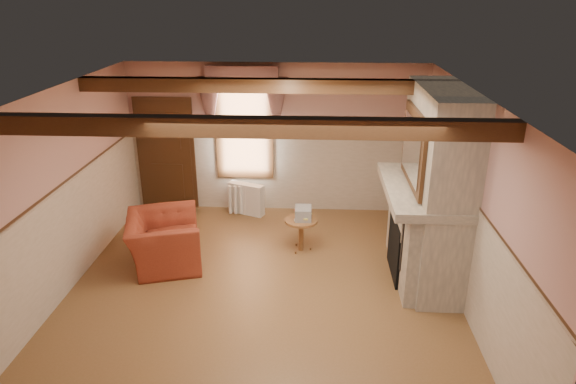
# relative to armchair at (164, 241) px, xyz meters

# --- Properties ---
(floor) EXTENTS (5.50, 6.00, 0.01)m
(floor) POSITION_rel_armchair_xyz_m (1.58, -0.71, -0.39)
(floor) COLOR brown
(floor) RESTS_ON ground
(ceiling) EXTENTS (5.50, 6.00, 0.01)m
(ceiling) POSITION_rel_armchair_xyz_m (1.58, -0.71, 2.41)
(ceiling) COLOR silver
(ceiling) RESTS_ON wall_back
(wall_back) EXTENTS (5.50, 0.02, 2.80)m
(wall_back) POSITION_rel_armchair_xyz_m (1.58, 2.29, 1.01)
(wall_back) COLOR tan
(wall_back) RESTS_ON floor
(wall_front) EXTENTS (5.50, 0.02, 2.80)m
(wall_front) POSITION_rel_armchair_xyz_m (1.58, -3.71, 1.01)
(wall_front) COLOR tan
(wall_front) RESTS_ON floor
(wall_left) EXTENTS (0.02, 6.00, 2.80)m
(wall_left) POSITION_rel_armchair_xyz_m (-1.17, -0.71, 1.01)
(wall_left) COLOR tan
(wall_left) RESTS_ON floor
(wall_right) EXTENTS (0.02, 6.00, 2.80)m
(wall_right) POSITION_rel_armchair_xyz_m (4.33, -0.71, 1.01)
(wall_right) COLOR tan
(wall_right) RESTS_ON floor
(wainscot) EXTENTS (5.50, 6.00, 1.50)m
(wainscot) POSITION_rel_armchair_xyz_m (1.58, -0.71, 0.36)
(wainscot) COLOR beige
(wainscot) RESTS_ON floor
(chair_rail) EXTENTS (5.50, 6.00, 0.08)m
(chair_rail) POSITION_rel_armchair_xyz_m (1.58, -0.71, 1.11)
(chair_rail) COLOR black
(chair_rail) RESTS_ON wainscot
(firebox) EXTENTS (0.20, 0.95, 0.90)m
(firebox) POSITION_rel_armchair_xyz_m (3.58, -0.11, 0.06)
(firebox) COLOR black
(firebox) RESTS_ON floor
(armchair) EXTENTS (1.35, 1.46, 0.79)m
(armchair) POSITION_rel_armchair_xyz_m (0.00, 0.00, 0.00)
(armchair) COLOR maroon
(armchair) RESTS_ON floor
(side_table) EXTENTS (0.67, 0.67, 0.55)m
(side_table) POSITION_rel_armchair_xyz_m (2.10, 0.56, -0.12)
(side_table) COLOR brown
(side_table) RESTS_ON floor
(book_stack) EXTENTS (0.27, 0.32, 0.20)m
(book_stack) POSITION_rel_armchair_xyz_m (2.13, 0.58, 0.26)
(book_stack) COLOR #B7AD8C
(book_stack) RESTS_ON side_table
(radiator) EXTENTS (0.72, 0.44, 0.60)m
(radiator) POSITION_rel_armchair_xyz_m (1.01, 1.99, -0.09)
(radiator) COLOR silver
(radiator) RESTS_ON floor
(bowl) EXTENTS (0.37, 0.37, 0.09)m
(bowl) POSITION_rel_armchair_xyz_m (3.83, -0.22, 1.07)
(bowl) COLOR brown
(bowl) RESTS_ON mantel
(mantel_clock) EXTENTS (0.14, 0.24, 0.20)m
(mantel_clock) POSITION_rel_armchair_xyz_m (3.83, 0.70, 1.13)
(mantel_clock) COLOR #31210D
(mantel_clock) RESTS_ON mantel
(oil_lamp) EXTENTS (0.11, 0.11, 0.28)m
(oil_lamp) POSITION_rel_armchair_xyz_m (3.83, 0.42, 1.17)
(oil_lamp) COLOR #BA8034
(oil_lamp) RESTS_ON mantel
(candle_red) EXTENTS (0.06, 0.06, 0.16)m
(candle_red) POSITION_rel_armchair_xyz_m (3.83, -0.87, 1.11)
(candle_red) COLOR #A32214
(candle_red) RESTS_ON mantel
(jar_yellow) EXTENTS (0.06, 0.06, 0.12)m
(jar_yellow) POSITION_rel_armchair_xyz_m (3.83, -0.57, 1.09)
(jar_yellow) COLOR gold
(jar_yellow) RESTS_ON mantel
(fireplace) EXTENTS (0.85, 2.00, 2.80)m
(fireplace) POSITION_rel_armchair_xyz_m (4.01, -0.11, 1.01)
(fireplace) COLOR gray
(fireplace) RESTS_ON floor
(mantel) EXTENTS (1.05, 2.05, 0.12)m
(mantel) POSITION_rel_armchair_xyz_m (3.83, -0.11, 0.97)
(mantel) COLOR gray
(mantel) RESTS_ON fireplace
(overmantel_mirror) EXTENTS (0.06, 1.44, 1.04)m
(overmantel_mirror) POSITION_rel_armchair_xyz_m (3.64, -0.11, 1.58)
(overmantel_mirror) COLOR silver
(overmantel_mirror) RESTS_ON fireplace
(door) EXTENTS (1.10, 0.10, 2.10)m
(door) POSITION_rel_armchair_xyz_m (-0.52, 2.23, 0.66)
(door) COLOR black
(door) RESTS_ON floor
(window) EXTENTS (1.06, 0.08, 2.02)m
(window) POSITION_rel_armchair_xyz_m (0.98, 2.26, 1.26)
(window) COLOR white
(window) RESTS_ON wall_back
(window_drapes) EXTENTS (1.30, 0.14, 1.40)m
(window_drapes) POSITION_rel_armchair_xyz_m (0.98, 2.17, 1.86)
(window_drapes) COLOR gray
(window_drapes) RESTS_ON wall_back
(ceiling_beam_front) EXTENTS (5.50, 0.18, 0.20)m
(ceiling_beam_front) POSITION_rel_armchair_xyz_m (1.58, -1.91, 2.31)
(ceiling_beam_front) COLOR black
(ceiling_beam_front) RESTS_ON ceiling
(ceiling_beam_back) EXTENTS (5.50, 0.18, 0.20)m
(ceiling_beam_back) POSITION_rel_armchair_xyz_m (1.58, 0.49, 2.31)
(ceiling_beam_back) COLOR black
(ceiling_beam_back) RESTS_ON ceiling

